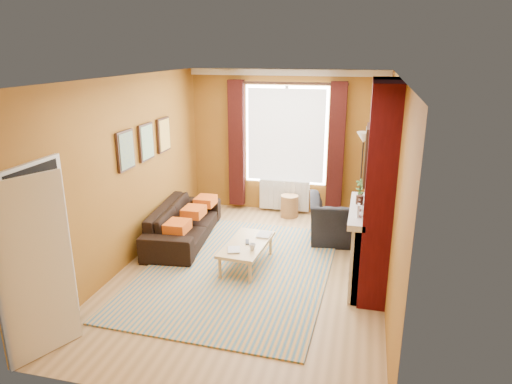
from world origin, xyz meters
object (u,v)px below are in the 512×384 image
Objects in this scene: coffee_table at (247,246)px; wicker_stool at (289,206)px; sofa at (184,223)px; floor_lamp at (363,153)px; armchair at (344,220)px.

coffee_table is 2.30m from wicker_stool.
floor_lamp is (2.90, 1.41, 1.08)m from sofa.
sofa is 1.49m from coffee_table.
armchair is 0.99× the size of coffee_table.
sofa reaches higher than coffee_table.
sofa is 2.22m from wicker_stool.
floor_lamp is at bearing -6.76° from wicker_stool.
sofa is 3.40m from floor_lamp.
floor_lamp reaches higher than coffee_table.
armchair is 1.89m from coffee_table.
armchair is (2.67, 0.59, 0.07)m from sofa.
wicker_stool is 1.78m from floor_lamp.
sofa is 1.21× the size of floor_lamp.
armchair is 2.71× the size of wicker_stool.
floor_lamp is (0.22, 0.82, 1.01)m from armchair.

